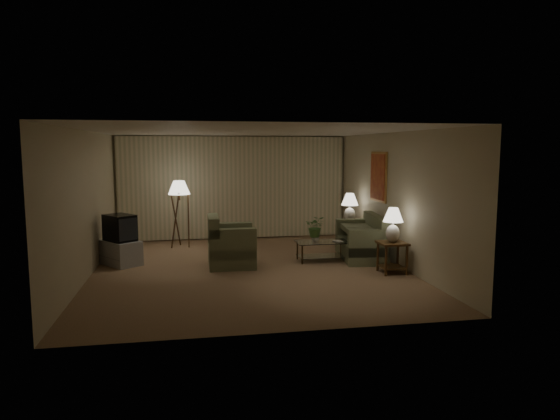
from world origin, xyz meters
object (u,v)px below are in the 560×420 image
object	(u,v)px
sofa	(361,241)
side_table_near	(392,252)
crt_tv	(120,228)
ottoman	(224,237)
armchair	(231,246)
side_table_far	(349,230)
vase	(315,238)
table_lamp_near	(393,222)
table_lamp_far	(350,205)
floor_lamp	(180,213)
tv_cabinet	(121,253)
coffee_table	(322,248)

from	to	relation	value
sofa	side_table_near	bearing A→B (deg)	13.62
crt_tv	ottoman	bearing A→B (deg)	90.63
armchair	side_table_near	bearing A→B (deg)	-110.24
armchair	side_table_far	bearing A→B (deg)	-63.12
sofa	vase	size ratio (longest dim) A/B	11.01
table_lamp_near	vase	xyz separation A→B (m)	(-1.19, 1.25, -0.49)
side_table_near	table_lamp_far	bearing A→B (deg)	90.00
ottoman	table_lamp_near	bearing A→B (deg)	-49.20
side_table_near	table_lamp_near	world-z (taller)	table_lamp_near
side_table_near	floor_lamp	xyz separation A→B (m)	(-4.03, 3.30, 0.43)
side_table_near	crt_tv	xyz separation A→B (m)	(-5.20, 1.64, 0.36)
table_lamp_near	tv_cabinet	size ratio (longest dim) A/B	0.67
side_table_far	tv_cabinet	world-z (taller)	side_table_far
crt_tv	vase	world-z (taller)	crt_tv
sofa	crt_tv	xyz separation A→B (m)	(-5.05, 0.29, 0.40)
sofa	side_table_near	distance (m)	1.36
coffee_table	vase	world-z (taller)	vase
table_lamp_near	floor_lamp	world-z (taller)	floor_lamp
armchair	floor_lamp	distance (m)	2.46
ottoman	tv_cabinet	bearing A→B (deg)	-141.55
side_table_near	coffee_table	bearing A→B (deg)	129.78
floor_lamp	sofa	bearing A→B (deg)	-26.73
table_lamp_far	ottoman	xyz separation A→B (m)	(-2.96, 0.82, -0.82)
sofa	ottoman	world-z (taller)	sofa
sofa	table_lamp_near	xyz separation A→B (m)	(0.15, -1.35, 0.62)
crt_tv	side_table_far	bearing A→B (deg)	62.60
armchair	table_lamp_far	distance (m)	3.37
table_lamp_far	ottoman	distance (m)	3.18
tv_cabinet	side_table_far	bearing A→B (deg)	62.60
table_lamp_near	crt_tv	distance (m)	5.46
side_table_far	table_lamp_near	xyz separation A→B (m)	(0.00, -2.60, 0.59)
table_lamp_near	coffee_table	world-z (taller)	table_lamp_near
armchair	table_lamp_near	xyz separation A→B (m)	(2.97, -1.13, 0.58)
armchair	vase	world-z (taller)	armchair
table_lamp_far	coffee_table	xyz separation A→B (m)	(-1.04, -1.35, -0.74)
table_lamp_far	crt_tv	bearing A→B (deg)	-169.58
sofa	ottoman	size ratio (longest dim) A/B	3.16
armchair	sofa	bearing A→B (deg)	-84.97
armchair	side_table_far	distance (m)	3.32
armchair	ottoman	bearing A→B (deg)	0.15
side_table_near	floor_lamp	size ratio (longest dim) A/B	0.37
tv_cabinet	crt_tv	size ratio (longest dim) A/B	1.29
side_table_near	coffee_table	world-z (taller)	side_table_near
tv_cabinet	crt_tv	bearing A→B (deg)	0.00
armchair	vase	bearing A→B (deg)	-85.57
sofa	crt_tv	distance (m)	5.07
table_lamp_far	floor_lamp	distance (m)	4.09
tv_cabinet	floor_lamp	size ratio (longest dim) A/B	0.62
side_table_near	tv_cabinet	xyz separation A→B (m)	(-5.20, 1.64, -0.16)
side_table_near	tv_cabinet	size ratio (longest dim) A/B	0.61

